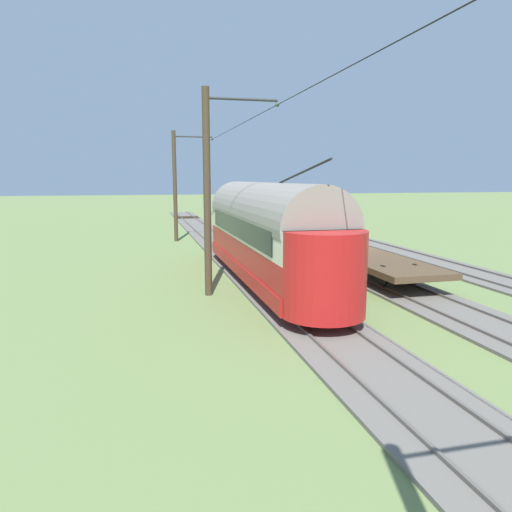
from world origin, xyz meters
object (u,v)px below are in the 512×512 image
(vintage_streetcar, at_px, (266,231))
(catenary_pole_mid_near, at_px, (209,190))
(flatcar_adjacent, at_px, (346,250))
(catenary_pole_foreground, at_px, (176,184))
(switch_stand, at_px, (343,224))

(vintage_streetcar, relative_size, catenary_pole_mid_near, 2.02)
(flatcar_adjacent, distance_m, catenary_pole_foreground, 14.74)
(catenary_pole_mid_near, bearing_deg, flatcar_adjacent, -151.04)
(flatcar_adjacent, distance_m, catenary_pole_mid_near, 9.24)
(vintage_streetcar, relative_size, switch_stand, 12.70)
(vintage_streetcar, bearing_deg, catenary_pole_mid_near, 31.09)
(switch_stand, bearing_deg, vintage_streetcar, 56.66)
(catenary_pole_mid_near, bearing_deg, catenary_pole_foreground, -90.00)
(catenary_pole_mid_near, distance_m, switch_stand, 23.38)
(vintage_streetcar, distance_m, flatcar_adjacent, 5.75)
(flatcar_adjacent, bearing_deg, switch_stand, -113.43)
(flatcar_adjacent, distance_m, switch_stand, 15.67)
(vintage_streetcar, xyz_separation_m, flatcar_adjacent, (-4.94, -2.60, -1.39))
(flatcar_adjacent, height_order, catenary_pole_mid_near, catenary_pole_mid_near)
(switch_stand, bearing_deg, catenary_pole_mid_near, 53.36)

